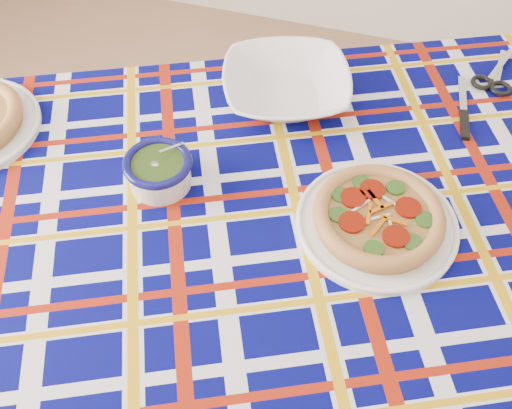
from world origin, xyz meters
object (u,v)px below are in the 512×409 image
(dining_table, at_px, (261,259))
(serving_bowl, at_px, (286,86))
(pesto_bowl, at_px, (159,169))
(main_focaccia_plate, at_px, (379,216))

(dining_table, relative_size, serving_bowl, 6.90)
(dining_table, bearing_deg, pesto_bowl, 139.04)
(pesto_bowl, distance_m, serving_bowl, 0.37)
(pesto_bowl, bearing_deg, serving_bowl, 61.39)
(dining_table, xyz_separation_m, serving_bowl, (-0.06, 0.40, 0.12))
(main_focaccia_plate, distance_m, serving_bowl, 0.41)
(dining_table, height_order, pesto_bowl, pesto_bowl)
(dining_table, xyz_separation_m, pesto_bowl, (-0.24, 0.07, 0.13))
(main_focaccia_plate, xyz_separation_m, pesto_bowl, (-0.45, -0.02, 0.01))
(pesto_bowl, xyz_separation_m, serving_bowl, (0.18, 0.33, -0.01))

